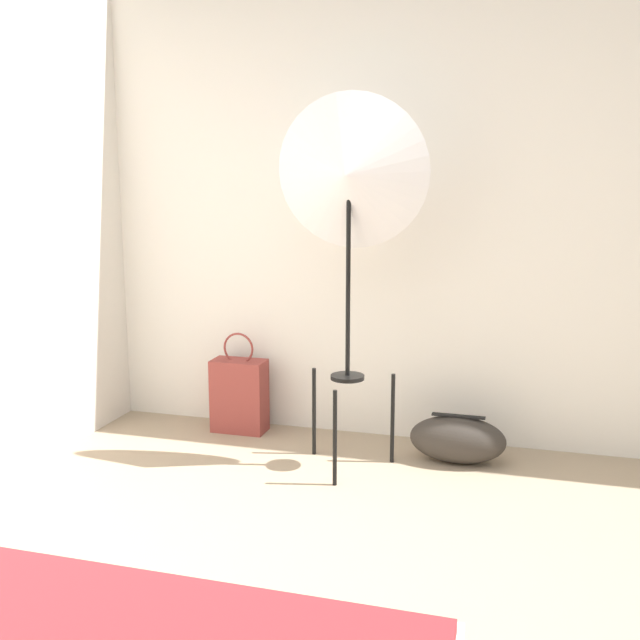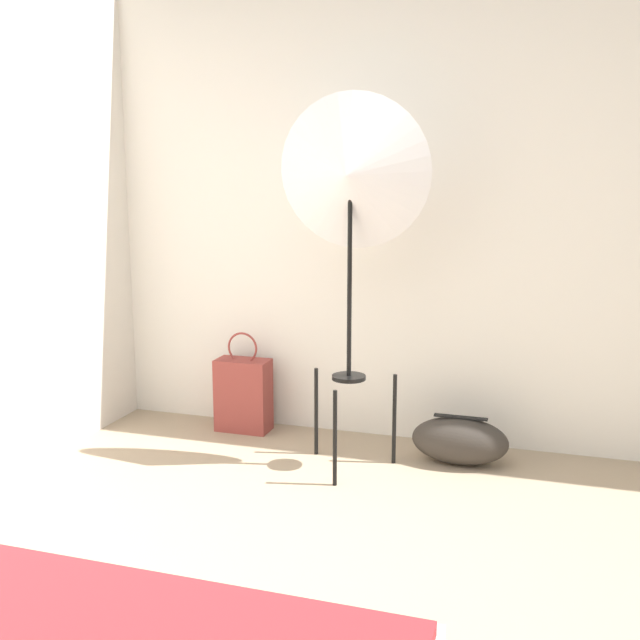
% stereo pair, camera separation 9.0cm
% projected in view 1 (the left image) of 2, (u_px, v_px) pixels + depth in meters
% --- Properties ---
extents(wall_back, '(8.00, 0.05, 2.60)m').
position_uv_depth(wall_back, '(347.00, 199.00, 4.02)').
color(wall_back, silver).
rests_on(wall_back, ground_plane).
extents(photo_umbrella, '(0.74, 0.37, 1.81)m').
position_uv_depth(photo_umbrella, '(349.00, 177.00, 3.45)').
color(photo_umbrella, black).
rests_on(photo_umbrella, ground_plane).
extents(tote_bag, '(0.30, 0.16, 0.57)m').
position_uv_depth(tote_bag, '(239.00, 395.00, 4.21)').
color(tote_bag, brown).
rests_on(tote_bag, ground_plane).
extents(duffel_bag, '(0.48, 0.24, 0.25)m').
position_uv_depth(duffel_bag, '(458.00, 439.00, 3.76)').
color(duffel_bag, '#332D28').
rests_on(duffel_bag, ground_plane).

